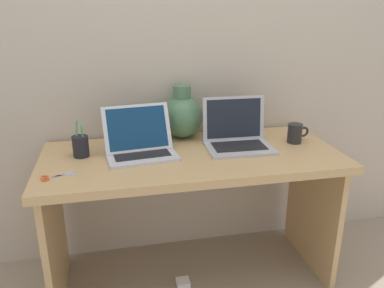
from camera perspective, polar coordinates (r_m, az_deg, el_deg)
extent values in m
plane|color=gray|center=(2.27, 0.00, -18.72)|extent=(6.00, 6.00, 0.00)
cube|color=#BCAD99|center=(2.14, -2.05, 14.00)|extent=(4.40, 0.04, 2.40)
cube|color=tan|center=(1.92, 0.00, -1.97)|extent=(1.46, 0.64, 0.04)
cube|color=tan|center=(2.07, -19.48, -12.71)|extent=(0.03, 0.55, 0.69)
cube|color=tan|center=(2.30, 17.24, -8.98)|extent=(0.03, 0.55, 0.69)
cube|color=silver|center=(1.89, -7.42, -1.59)|extent=(0.35, 0.28, 0.01)
cube|color=black|center=(1.88, -7.43, -1.33)|extent=(0.28, 0.18, 0.00)
cube|color=silver|center=(1.92, -8.01, 2.32)|extent=(0.34, 0.14, 0.21)
cube|color=navy|center=(1.92, -8.01, 2.32)|extent=(0.30, 0.13, 0.19)
cube|color=#B2B2B7|center=(1.98, 6.89, -0.52)|extent=(0.33, 0.26, 0.01)
cube|color=black|center=(1.98, 6.90, -0.27)|extent=(0.27, 0.16, 0.00)
cube|color=#B2B2B7|center=(2.04, 6.13, 3.75)|extent=(0.33, 0.04, 0.23)
cube|color=black|center=(2.04, 6.13, 3.75)|extent=(0.29, 0.04, 0.20)
ellipsoid|color=#47704C|center=(2.11, -1.46, 4.02)|extent=(0.22, 0.22, 0.23)
cylinder|color=#47704C|center=(2.08, -1.50, 7.70)|extent=(0.09, 0.09, 0.07)
cylinder|color=black|center=(2.12, 14.81, 1.53)|extent=(0.08, 0.08, 0.10)
torus|color=black|center=(2.14, 16.02, 1.74)|extent=(0.06, 0.01, 0.06)
cylinder|color=black|center=(1.93, -15.99, -0.34)|extent=(0.08, 0.08, 0.10)
cylinder|color=#4CA566|center=(1.91, -15.70, 0.94)|extent=(0.01, 0.02, 0.13)
cylinder|color=#4CA566|center=(1.92, -16.54, 1.10)|extent=(0.02, 0.03, 0.14)
cylinder|color=#338CBF|center=(1.92, -16.53, 1.17)|extent=(0.02, 0.03, 0.15)
cube|color=#B7B7BC|center=(1.76, -18.23, -4.30)|extent=(0.10, 0.05, 0.00)
cube|color=#B7B7BC|center=(1.75, -18.18, -4.41)|extent=(0.10, 0.02, 0.00)
torus|color=orange|center=(1.74, -20.71, -4.82)|extent=(0.03, 0.04, 0.01)
torus|color=orange|center=(1.76, -20.79, -4.57)|extent=(0.03, 0.04, 0.01)
cube|color=white|center=(2.21, -1.32, -19.64)|extent=(0.07, 0.07, 0.03)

